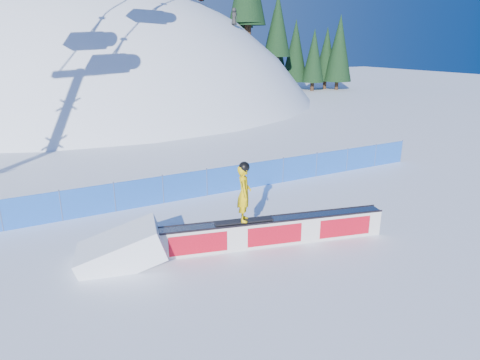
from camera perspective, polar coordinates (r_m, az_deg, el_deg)
ground at (r=15.80m, az=5.63°, el=-6.41°), size 160.00×160.00×0.00m
snow_hill at (r=59.77m, az=-17.88°, el=-7.19°), size 64.00×64.00×64.00m
treeline at (r=61.74m, az=2.45°, el=21.07°), size 23.81×13.39×21.13m
safety_fence at (r=19.23m, az=-1.71°, el=0.10°), size 22.05×0.05×1.30m
rail_box at (r=14.41m, az=4.35°, el=-6.86°), size 7.73×2.35×0.94m
snow_ramp at (r=13.96m, az=-15.41°, el=-10.49°), size 3.03×2.27×1.69m
snowboarder at (r=13.58m, az=0.55°, el=-1.70°), size 1.95×0.81×2.01m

